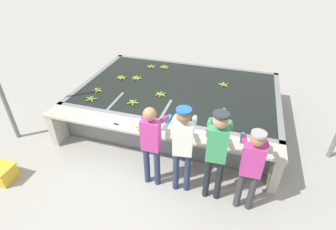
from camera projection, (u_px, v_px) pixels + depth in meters
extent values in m
plane|color=#A3A099|center=(152.00, 168.00, 5.25)|extent=(80.00, 80.00, 0.00)
cube|color=gray|center=(178.00, 114.00, 6.85)|extent=(4.74, 3.15, 0.06)
cube|color=gray|center=(160.00, 137.00, 5.43)|extent=(4.74, 0.12, 0.82)
cube|color=gray|center=(192.00, 77.00, 7.85)|extent=(4.74, 0.12, 0.82)
cube|color=gray|center=(97.00, 89.00, 7.20)|extent=(0.12, 3.15, 0.82)
cube|color=gray|center=(275.00, 116.00, 6.07)|extent=(0.12, 3.15, 0.82)
cube|color=black|center=(179.00, 101.00, 6.62)|extent=(4.50, 2.91, 0.76)
cube|color=gray|center=(118.00, 116.00, 6.09)|extent=(0.06, 0.80, 0.82)
cube|color=gray|center=(166.00, 125.00, 5.80)|extent=(0.06, 0.80, 0.82)
cube|color=gray|center=(220.00, 134.00, 5.51)|extent=(0.06, 0.80, 0.82)
cube|color=#B7B2A3|center=(154.00, 130.00, 4.99)|extent=(4.74, 0.45, 0.05)
cube|color=#B7B2A3|center=(58.00, 127.00, 5.77)|extent=(0.16, 0.41, 0.77)
cube|color=#B7B2A3|center=(275.00, 171.00, 4.66)|extent=(0.16, 0.41, 0.77)
cylinder|color=navy|center=(147.00, 165.00, 4.75)|extent=(0.11, 0.11, 0.81)
cylinder|color=navy|center=(157.00, 167.00, 4.70)|extent=(0.11, 0.11, 0.81)
cube|color=#BC388E|center=(151.00, 136.00, 4.35)|extent=(0.32, 0.17, 0.58)
sphere|color=#9E704C|center=(150.00, 114.00, 4.11)|extent=(0.22, 0.22, 0.22)
cylinder|color=#BC388E|center=(147.00, 116.00, 4.47)|extent=(0.08, 0.31, 0.18)
cylinder|color=teal|center=(152.00, 116.00, 4.76)|extent=(0.09, 0.20, 0.08)
cylinder|color=#BC388E|center=(164.00, 119.00, 4.39)|extent=(0.08, 0.31, 0.18)
cylinder|color=teal|center=(169.00, 119.00, 4.68)|extent=(0.09, 0.20, 0.08)
cylinder|color=navy|center=(176.00, 171.00, 4.60)|extent=(0.11, 0.11, 0.85)
cylinder|color=navy|center=(187.00, 172.00, 4.58)|extent=(0.11, 0.11, 0.85)
cube|color=white|center=(183.00, 139.00, 4.19)|extent=(0.34, 0.22, 0.60)
sphere|color=#896042|center=(184.00, 116.00, 3.94)|extent=(0.23, 0.23, 0.23)
cylinder|color=#1E5199|center=(184.00, 110.00, 3.89)|extent=(0.24, 0.24, 0.04)
cylinder|color=white|center=(175.00, 119.00, 4.30)|extent=(0.13, 0.32, 0.18)
cylinder|color=teal|center=(177.00, 118.00, 4.59)|extent=(0.11, 0.21, 0.08)
cylinder|color=white|center=(195.00, 120.00, 4.26)|extent=(0.13, 0.32, 0.18)
cylinder|color=teal|center=(195.00, 120.00, 4.55)|extent=(0.11, 0.21, 0.08)
cylinder|color=#1E2328|center=(207.00, 178.00, 4.46)|extent=(0.11, 0.11, 0.87)
cylinder|color=#1E2328|center=(219.00, 180.00, 4.42)|extent=(0.11, 0.11, 0.87)
cube|color=#38995B|center=(217.00, 145.00, 4.03)|extent=(0.33, 0.19, 0.62)
sphere|color=tan|center=(221.00, 121.00, 3.78)|extent=(0.24, 0.24, 0.24)
cylinder|color=#282D33|center=(221.00, 114.00, 3.72)|extent=(0.25, 0.25, 0.04)
cylinder|color=#38995B|center=(210.00, 123.00, 4.14)|extent=(0.10, 0.31, 0.18)
cylinder|color=teal|center=(211.00, 122.00, 4.43)|extent=(0.09, 0.20, 0.08)
cylinder|color=#38995B|center=(231.00, 125.00, 4.08)|extent=(0.10, 0.31, 0.18)
cylinder|color=teal|center=(230.00, 125.00, 4.37)|extent=(0.09, 0.20, 0.08)
cylinder|color=#38383D|center=(239.00, 189.00, 4.31)|extent=(0.11, 0.11, 0.78)
cylinder|color=#38383D|center=(252.00, 192.00, 4.26)|extent=(0.11, 0.11, 0.78)
cube|color=#BC388E|center=(253.00, 161.00, 3.92)|extent=(0.33, 0.18, 0.55)
sphere|color=#9E704C|center=(258.00, 139.00, 3.69)|extent=(0.21, 0.21, 0.21)
cylinder|color=#9E9E99|center=(259.00, 134.00, 3.64)|extent=(0.22, 0.22, 0.04)
cylinder|color=#BC388E|center=(244.00, 139.00, 4.05)|extent=(0.09, 0.31, 0.18)
cylinder|color=teal|center=(243.00, 138.00, 4.34)|extent=(0.09, 0.20, 0.08)
cylinder|color=#BC388E|center=(266.00, 142.00, 3.98)|extent=(0.09, 0.31, 0.18)
cylinder|color=teal|center=(263.00, 141.00, 4.27)|extent=(0.09, 0.20, 0.08)
ellipsoid|color=#7FAD33|center=(132.00, 101.00, 5.81)|extent=(0.16, 0.12, 0.04)
ellipsoid|color=#7FAD33|center=(131.00, 103.00, 5.75)|extent=(0.16, 0.13, 0.04)
ellipsoid|color=#7FAD33|center=(133.00, 104.00, 5.73)|extent=(0.09, 0.17, 0.04)
ellipsoid|color=#7FAD33|center=(135.00, 103.00, 5.76)|extent=(0.17, 0.04, 0.04)
ellipsoid|color=#7FAD33|center=(135.00, 101.00, 5.81)|extent=(0.08, 0.17, 0.04)
cylinder|color=tan|center=(133.00, 101.00, 5.75)|extent=(0.03, 0.03, 0.04)
ellipsoid|color=#7FAD33|center=(160.00, 95.00, 6.04)|extent=(0.06, 0.17, 0.04)
ellipsoid|color=#7FAD33|center=(163.00, 95.00, 6.05)|extent=(0.17, 0.10, 0.04)
ellipsoid|color=#7FAD33|center=(163.00, 94.00, 6.10)|extent=(0.16, 0.13, 0.04)
ellipsoid|color=#7FAD33|center=(161.00, 93.00, 6.13)|extent=(0.06, 0.17, 0.04)
ellipsoid|color=#7FAD33|center=(159.00, 93.00, 6.11)|extent=(0.17, 0.10, 0.04)
ellipsoid|color=#7FAD33|center=(159.00, 95.00, 6.07)|extent=(0.16, 0.13, 0.04)
cylinder|color=tan|center=(161.00, 93.00, 6.06)|extent=(0.03, 0.03, 0.04)
ellipsoid|color=#8CB738|center=(120.00, 77.00, 6.86)|extent=(0.17, 0.10, 0.04)
ellipsoid|color=#8CB738|center=(119.00, 78.00, 6.81)|extent=(0.16, 0.13, 0.04)
ellipsoid|color=#8CB738|center=(121.00, 79.00, 6.78)|extent=(0.06, 0.17, 0.04)
ellipsoid|color=#8CB738|center=(123.00, 78.00, 6.80)|extent=(0.17, 0.10, 0.04)
ellipsoid|color=#8CB738|center=(124.00, 77.00, 6.84)|extent=(0.16, 0.13, 0.04)
ellipsoid|color=#8CB738|center=(122.00, 77.00, 6.87)|extent=(0.06, 0.17, 0.04)
cylinder|color=tan|center=(121.00, 76.00, 6.81)|extent=(0.03, 0.03, 0.04)
ellipsoid|color=#7FAD33|center=(95.00, 91.00, 6.23)|extent=(0.16, 0.13, 0.04)
ellipsoid|color=#7FAD33|center=(97.00, 91.00, 6.20)|extent=(0.08, 0.17, 0.04)
ellipsoid|color=#7FAD33|center=(99.00, 91.00, 6.23)|extent=(0.17, 0.04, 0.04)
ellipsoid|color=#7FAD33|center=(99.00, 89.00, 6.28)|extent=(0.09, 0.17, 0.04)
ellipsoid|color=#7FAD33|center=(96.00, 89.00, 6.28)|extent=(0.16, 0.13, 0.04)
cylinder|color=tan|center=(97.00, 89.00, 6.22)|extent=(0.03, 0.03, 0.04)
ellipsoid|color=#8CB738|center=(151.00, 66.00, 7.49)|extent=(0.10, 0.17, 0.04)
ellipsoid|color=#8CB738|center=(150.00, 66.00, 7.45)|extent=(0.17, 0.06, 0.04)
ellipsoid|color=#8CB738|center=(151.00, 67.00, 7.40)|extent=(0.07, 0.17, 0.04)
ellipsoid|color=#8CB738|center=(153.00, 67.00, 7.41)|extent=(0.17, 0.11, 0.04)
ellipsoid|color=#8CB738|center=(153.00, 66.00, 7.46)|extent=(0.15, 0.14, 0.04)
cylinder|color=tan|center=(152.00, 65.00, 7.42)|extent=(0.03, 0.03, 0.04)
ellipsoid|color=#75A333|center=(89.00, 98.00, 5.92)|extent=(0.17, 0.07, 0.04)
ellipsoid|color=#75A333|center=(89.00, 100.00, 5.87)|extent=(0.11, 0.17, 0.04)
ellipsoid|color=#75A333|center=(92.00, 100.00, 5.86)|extent=(0.14, 0.15, 0.04)
ellipsoid|color=#75A333|center=(94.00, 99.00, 5.91)|extent=(0.17, 0.11, 0.04)
ellipsoid|color=#75A333|center=(92.00, 98.00, 5.95)|extent=(0.06, 0.17, 0.04)
cylinder|color=tan|center=(91.00, 97.00, 5.88)|extent=(0.03, 0.03, 0.04)
ellipsoid|color=#7FAD33|center=(221.00, 84.00, 6.50)|extent=(0.17, 0.04, 0.04)
ellipsoid|color=#7FAD33|center=(223.00, 85.00, 6.45)|extent=(0.09, 0.17, 0.04)
ellipsoid|color=#7FAD33|center=(225.00, 85.00, 6.45)|extent=(0.16, 0.13, 0.04)
ellipsoid|color=#7FAD33|center=(226.00, 84.00, 6.51)|extent=(0.16, 0.13, 0.04)
ellipsoid|color=#7FAD33|center=(223.00, 84.00, 6.54)|extent=(0.09, 0.17, 0.04)
cylinder|color=tan|center=(224.00, 83.00, 6.47)|extent=(0.03, 0.03, 0.04)
ellipsoid|color=#8CB738|center=(137.00, 79.00, 6.77)|extent=(0.13, 0.16, 0.04)
ellipsoid|color=#8CB738|center=(139.00, 78.00, 6.80)|extent=(0.17, 0.04, 0.04)
ellipsoid|color=#8CB738|center=(139.00, 77.00, 6.84)|extent=(0.14, 0.15, 0.04)
ellipsoid|color=#8CB738|center=(137.00, 77.00, 6.86)|extent=(0.07, 0.17, 0.04)
ellipsoid|color=#8CB738|center=(135.00, 77.00, 6.84)|extent=(0.17, 0.11, 0.04)
ellipsoid|color=#8CB738|center=(135.00, 78.00, 6.80)|extent=(0.17, 0.10, 0.04)
ellipsoid|color=#8CB738|center=(136.00, 79.00, 6.77)|extent=(0.08, 0.17, 0.04)
cylinder|color=tan|center=(137.00, 77.00, 6.79)|extent=(0.03, 0.03, 0.04)
ellipsoid|color=#7FAD33|center=(164.00, 68.00, 7.36)|extent=(0.05, 0.17, 0.04)
ellipsoid|color=#7FAD33|center=(166.00, 68.00, 7.37)|extent=(0.16, 0.12, 0.04)
ellipsoid|color=#7FAD33|center=(166.00, 67.00, 7.41)|extent=(0.17, 0.09, 0.04)
ellipsoid|color=#7FAD33|center=(166.00, 66.00, 7.44)|extent=(0.09, 0.17, 0.04)
ellipsoid|color=#7FAD33|center=(164.00, 66.00, 7.45)|extent=(0.12, 0.16, 0.04)
ellipsoid|color=#7FAD33|center=(163.00, 67.00, 7.42)|extent=(0.17, 0.06, 0.04)
ellipsoid|color=#7FAD33|center=(163.00, 67.00, 7.38)|extent=(0.15, 0.14, 0.04)
cylinder|color=tan|center=(165.00, 66.00, 7.38)|extent=(0.03, 0.03, 0.04)
ellipsoid|color=#93BC3D|center=(143.00, 128.00, 4.97)|extent=(0.15, 0.14, 0.04)
ellipsoid|color=#93BC3D|center=(145.00, 127.00, 5.01)|extent=(0.17, 0.08, 0.04)
ellipsoid|color=#93BC3D|center=(144.00, 125.00, 5.05)|extent=(0.07, 0.17, 0.04)
ellipsoid|color=#93BC3D|center=(141.00, 125.00, 5.05)|extent=(0.15, 0.14, 0.04)
ellipsoid|color=#93BC3D|center=(139.00, 127.00, 5.01)|extent=(0.17, 0.08, 0.04)
ellipsoid|color=#93BC3D|center=(140.00, 128.00, 4.97)|extent=(0.07, 0.17, 0.04)
cylinder|color=tan|center=(142.00, 125.00, 4.99)|extent=(0.03, 0.03, 0.04)
cube|color=silver|center=(125.00, 127.00, 5.02)|extent=(0.20, 0.06, 0.00)
cube|color=black|center=(116.00, 124.00, 5.09)|extent=(0.10, 0.04, 0.02)
cube|color=gold|center=(0.00, 173.00, 4.93)|extent=(0.52, 0.36, 0.30)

